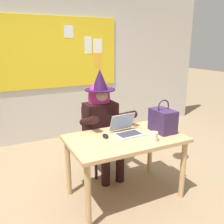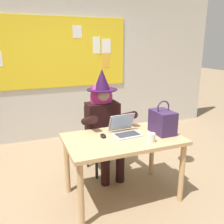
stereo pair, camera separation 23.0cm
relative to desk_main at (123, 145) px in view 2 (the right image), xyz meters
The scene contains 9 objects.
ground_plane 0.67m from the desk_main, behind, with size 24.00×24.00×0.00m, color #937A5B.
wall_back_bulletin 2.34m from the desk_main, 95.98° to the left, with size 6.32×2.36×2.92m.
desk_main is the anchor object (origin of this frame).
chair_at_desk 0.75m from the desk_main, 89.67° to the left, with size 0.44×0.44×0.89m.
person_costumed 0.63m from the desk_main, 89.27° to the left, with size 0.60×0.66×1.40m.
laptop 0.18m from the desk_main, 53.82° to the left, with size 0.32×0.31×0.21m.
computer_mouse 0.24m from the desk_main, 156.02° to the left, with size 0.06×0.10×0.03m, color black.
handbag 0.52m from the desk_main, ahead, with size 0.20×0.30×0.38m.
coffee_mug 0.34m from the desk_main, 46.42° to the right, with size 0.08×0.08×0.10m, color silver.
Camera 2 is at (-0.81, -2.27, 1.71)m, focal length 39.15 mm.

